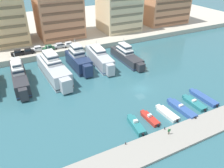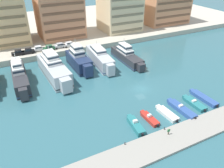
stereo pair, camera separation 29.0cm
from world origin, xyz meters
name	(u,v)px [view 2 (the right image)]	position (x,y,z in m)	size (l,w,h in m)	color
ground_plane	(141,89)	(0.00, 0.00, 0.00)	(400.00, 400.00, 0.00)	#336670
quay_promenade	(69,25)	(0.00, 65.71, 0.99)	(180.00, 70.00, 1.98)	beige
pier_dock	(192,131)	(0.00, -18.59, 0.26)	(120.00, 5.82, 0.53)	#9E998E
yacht_charcoal_left	(20,76)	(-28.36, 17.26, 2.40)	(4.02, 19.44, 8.26)	#333338
yacht_silver_mid_left	(54,69)	(-19.02, 16.93, 2.69)	(6.28, 21.45, 8.93)	silver
yacht_navy_center_left	(79,60)	(-10.62, 19.35, 2.71)	(4.93, 15.42, 9.08)	navy
yacht_silver_center	(100,58)	(-3.70, 18.92, 2.27)	(4.90, 19.23, 7.15)	silver
yacht_charcoal_center_right	(127,56)	(5.30, 17.17, 1.98)	(4.14, 18.25, 7.38)	#333338
motorboat_teal_far_left	(135,125)	(-9.35, -12.21, 0.56)	(2.20, 6.54, 1.65)	teal
motorboat_red_left	(150,118)	(-5.41, -11.62, 0.43)	(1.83, 5.84, 1.34)	red
motorboat_white_mid_left	(167,113)	(-0.91, -11.90, 0.38)	(2.31, 6.63, 0.83)	white
motorboat_blue_center_left	(181,109)	(3.03, -12.13, 0.50)	(2.37, 8.52, 1.37)	#33569E
motorboat_teal_center	(194,103)	(7.39, -11.72, 0.43)	(2.11, 6.94, 1.18)	teal
motorboat_blue_center_right	(204,98)	(11.08, -11.09, 0.44)	(2.17, 8.39, 0.89)	#33569E
car_black_far_left	(18,52)	(-26.90, 33.80, 2.95)	(4.15, 2.03, 1.80)	black
car_black_left	(28,51)	(-23.67, 33.71, 2.95)	(4.16, 2.03, 1.80)	black
car_white_mid_left	(38,48)	(-20.28, 34.47, 2.95)	(4.16, 2.04, 1.80)	white
car_green_center_left	(49,47)	(-16.69, 33.70, 2.95)	(4.12, 1.95, 1.80)	#2D6642
car_silver_center	(60,45)	(-12.77, 34.10, 2.95)	(4.16, 2.04, 1.80)	#B7BCC1
car_white_center_right	(69,44)	(-9.42, 33.84, 2.95)	(4.17, 2.07, 1.80)	white
apartment_block_mid_left	(58,8)	(-8.41, 47.82, 12.98)	(17.19, 16.15, 23.90)	tan
apartment_block_center_left	(120,3)	(17.10, 44.62, 13.21)	(16.15, 14.98, 24.34)	beige
pedestrian_near_edge	(169,131)	(-5.07, -17.40, 1.46)	(0.60, 0.28, 1.57)	#7A6B56
bollard_west	(125,143)	(-13.96, -15.93, 0.86)	(0.20, 0.20, 0.61)	#2D2D33
bollard_west_mid	(164,128)	(-4.86, -15.93, 0.86)	(0.20, 0.20, 0.61)	#2D2D33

